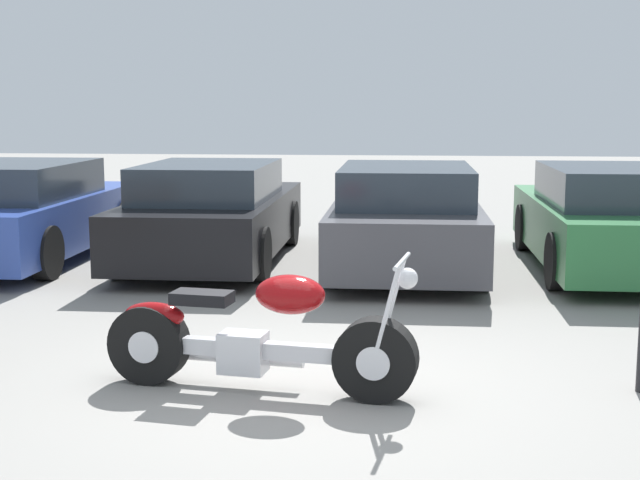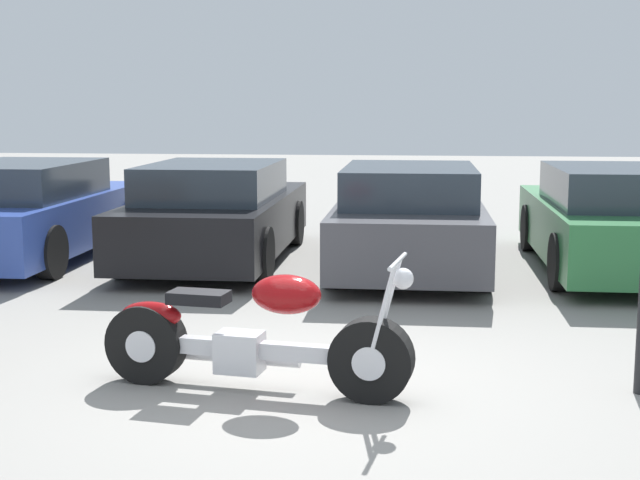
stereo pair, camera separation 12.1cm
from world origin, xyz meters
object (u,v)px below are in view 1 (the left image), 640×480
Objects in this scene: parked_car_blue at (24,213)px; parked_car_black at (213,214)px; parked_car_dark_grey at (405,219)px; parked_car_green at (609,220)px; motorcycle at (256,337)px.

parked_car_blue is 2.58m from parked_car_black.
parked_car_black and parked_car_dark_grey have the same top height.
parked_car_blue and parked_car_green have the same top height.
parked_car_dark_grey reaches higher than motorcycle.
parked_car_green is at bearing 2.57° from parked_car_dark_grey.
parked_car_blue is at bearing 127.73° from motorcycle.
parked_car_black and parked_car_green have the same top height.
parked_car_green is (7.73, -0.01, 0.00)m from parked_car_blue.
motorcycle is 5.57m from parked_car_black.
parked_car_black is at bearing 2.85° from parked_car_blue.
parked_car_dark_grey is (1.10, 5.11, 0.24)m from motorcycle.
parked_car_black is 5.16m from parked_car_green.
parked_car_green is (5.15, -0.14, 0.00)m from parked_car_black.
parked_car_blue and parked_car_dark_grey have the same top height.
motorcycle is 6.39m from parked_car_green.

